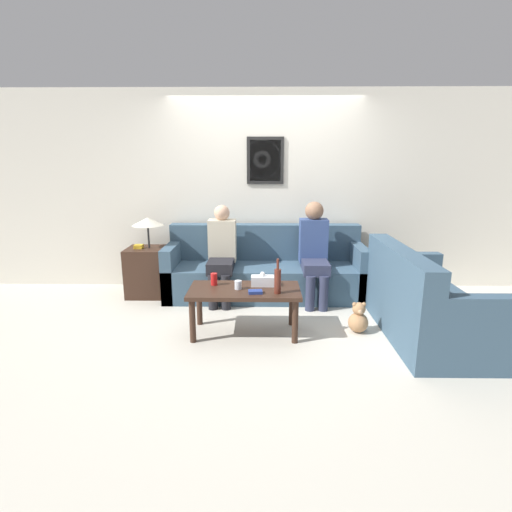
# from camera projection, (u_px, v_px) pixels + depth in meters

# --- Properties ---
(ground_plane) EXTENTS (16.00, 16.00, 0.00)m
(ground_plane) POSITION_uv_depth(u_px,v_px,m) (265.00, 308.00, 4.73)
(ground_plane) COLOR beige
(wall_back) EXTENTS (9.00, 0.08, 2.60)m
(wall_back) POSITION_uv_depth(u_px,v_px,m) (265.00, 191.00, 5.32)
(wall_back) COLOR silver
(wall_back) RESTS_ON ground_plane
(couch_main) EXTENTS (2.49, 0.81, 0.88)m
(couch_main) POSITION_uv_depth(u_px,v_px,m) (265.00, 272.00, 5.14)
(couch_main) COLOR #385166
(couch_main) RESTS_ON ground_plane
(couch_side) EXTENTS (0.81, 1.62, 0.88)m
(couch_side) POSITION_uv_depth(u_px,v_px,m) (423.00, 306.00, 3.93)
(couch_side) COLOR #385166
(couch_side) RESTS_ON ground_plane
(coffee_table) EXTENTS (1.10, 0.55, 0.47)m
(coffee_table) POSITION_uv_depth(u_px,v_px,m) (245.00, 295.00, 3.96)
(coffee_table) COLOR #382319
(coffee_table) RESTS_ON ground_plane
(side_table_with_lamp) EXTENTS (0.48, 0.46, 1.01)m
(side_table_with_lamp) POSITION_uv_depth(u_px,v_px,m) (146.00, 266.00, 5.11)
(side_table_with_lamp) COLOR #382319
(side_table_with_lamp) RESTS_ON ground_plane
(wine_bottle) EXTENTS (0.06, 0.06, 0.34)m
(wine_bottle) POSITION_uv_depth(u_px,v_px,m) (278.00, 280.00, 3.78)
(wine_bottle) COLOR #562319
(wine_bottle) RESTS_ON coffee_table
(drinking_glass) EXTENTS (0.07, 0.07, 0.09)m
(drinking_glass) POSITION_uv_depth(u_px,v_px,m) (238.00, 285.00, 3.92)
(drinking_glass) COLOR silver
(drinking_glass) RESTS_ON coffee_table
(book_stack) EXTENTS (0.14, 0.09, 0.03)m
(book_stack) POSITION_uv_depth(u_px,v_px,m) (255.00, 292.00, 3.80)
(book_stack) COLOR navy
(book_stack) RESTS_ON coffee_table
(soda_can) EXTENTS (0.07, 0.07, 0.12)m
(soda_can) POSITION_uv_depth(u_px,v_px,m) (214.00, 279.00, 4.05)
(soda_can) COLOR red
(soda_can) RESTS_ON coffee_table
(tissue_box) EXTENTS (0.23, 0.12, 0.14)m
(tissue_box) POSITION_uv_depth(u_px,v_px,m) (263.00, 281.00, 4.03)
(tissue_box) COLOR silver
(tissue_box) RESTS_ON coffee_table
(person_left) EXTENTS (0.34, 0.64, 1.17)m
(person_left) POSITION_uv_depth(u_px,v_px,m) (222.00, 251.00, 4.89)
(person_left) COLOR black
(person_left) RESTS_ON ground_plane
(person_right) EXTENTS (0.34, 0.64, 1.22)m
(person_right) POSITION_uv_depth(u_px,v_px,m) (314.00, 249.00, 4.85)
(person_right) COLOR #2D334C
(person_right) RESTS_ON ground_plane
(teddy_bear) EXTENTS (0.20, 0.20, 0.32)m
(teddy_bear) POSITION_uv_depth(u_px,v_px,m) (358.00, 319.00, 4.05)
(teddy_bear) COLOR #A87A51
(teddy_bear) RESTS_ON ground_plane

